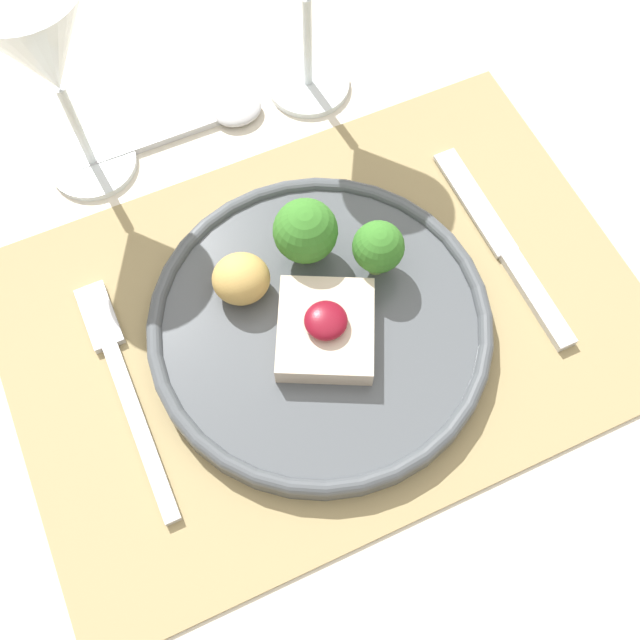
{
  "coord_description": "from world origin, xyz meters",
  "views": [
    {
      "loc": [
        -0.11,
        -0.23,
        1.31
      ],
      "look_at": [
        -0.01,
        -0.01,
        0.79
      ],
      "focal_mm": 42.0,
      "sensor_mm": 36.0,
      "label": 1
    }
  ],
  "objects_px": {
    "spoon": "(207,121)",
    "wine_glass_far": "(42,49)",
    "knife": "(510,257)",
    "fork": "(122,378)",
    "dinner_plate": "(319,316)"
  },
  "relations": [
    {
      "from": "knife",
      "to": "dinner_plate",
      "type": "bearing_deg",
      "value": 175.88
    },
    {
      "from": "dinner_plate",
      "to": "knife",
      "type": "height_order",
      "value": "dinner_plate"
    },
    {
      "from": "fork",
      "to": "spoon",
      "type": "distance_m",
      "value": 0.25
    },
    {
      "from": "fork",
      "to": "wine_glass_far",
      "type": "height_order",
      "value": "wine_glass_far"
    },
    {
      "from": "dinner_plate",
      "to": "fork",
      "type": "distance_m",
      "value": 0.16
    },
    {
      "from": "dinner_plate",
      "to": "knife",
      "type": "bearing_deg",
      "value": -3.5
    },
    {
      "from": "fork",
      "to": "spoon",
      "type": "bearing_deg",
      "value": 51.87
    },
    {
      "from": "dinner_plate",
      "to": "wine_glass_far",
      "type": "distance_m",
      "value": 0.28
    },
    {
      "from": "wine_glass_far",
      "to": "dinner_plate",
      "type": "bearing_deg",
      "value": -62.54
    },
    {
      "from": "spoon",
      "to": "wine_glass_far",
      "type": "relative_size",
      "value": 0.98
    },
    {
      "from": "dinner_plate",
      "to": "fork",
      "type": "height_order",
      "value": "dinner_plate"
    },
    {
      "from": "knife",
      "to": "spoon",
      "type": "relative_size",
      "value": 1.09
    },
    {
      "from": "dinner_plate",
      "to": "spoon",
      "type": "distance_m",
      "value": 0.23
    },
    {
      "from": "knife",
      "to": "spoon",
      "type": "bearing_deg",
      "value": 126.29
    },
    {
      "from": "spoon",
      "to": "wine_glass_far",
      "type": "bearing_deg",
      "value": -176.09
    }
  ]
}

